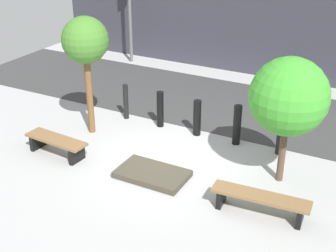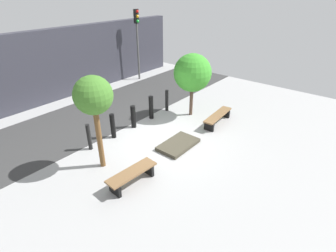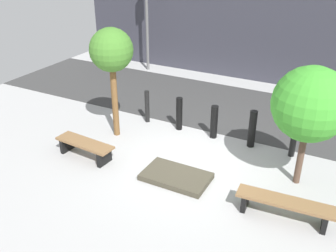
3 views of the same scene
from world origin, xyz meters
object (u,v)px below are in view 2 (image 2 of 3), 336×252
at_px(bollard_left, 113,126).
at_px(bollard_center, 133,117).
at_px(bench_right, 218,117).
at_px(bench_left, 132,175).
at_px(bollard_right, 151,107).
at_px(tree_behind_right_bench, 192,73).
at_px(traffic_light_mid_west, 137,33).
at_px(bollard_far_left, 89,137).
at_px(planter_bed, 178,144).
at_px(bollard_far_right, 167,100).
at_px(tree_behind_left_bench, 93,97).

height_order(bollard_left, bollard_center, bollard_left).
xyz_separation_m(bench_right, bollard_center, (-2.56, 2.58, 0.17)).
bearing_deg(bench_left, bollard_right, 39.19).
xyz_separation_m(bench_left, bench_right, (5.12, -0.00, 0.01)).
height_order(bench_left, bench_right, bench_left).
height_order(bench_right, bollard_left, bollard_left).
relative_size(tree_behind_right_bench, traffic_light_mid_west, 0.68).
xyz_separation_m(bench_left, bollard_far_left, (0.35, 2.58, 0.19)).
xyz_separation_m(tree_behind_right_bench, bollard_center, (-2.56, 1.16, -1.50)).
bearing_deg(bollard_far_left, bollard_left, 0.00).
height_order(planter_bed, bollard_far_right, bollard_far_right).
distance_m(bollard_right, bollard_far_right, 1.11).
distance_m(planter_bed, bollard_center, 2.42).
relative_size(planter_bed, bollard_center, 1.62).
bearing_deg(tree_behind_right_bench, bollard_center, 155.62).
distance_m(bench_right, bollard_right, 2.97).
height_order(planter_bed, traffic_light_mid_west, traffic_light_mid_west).
distance_m(planter_bed, bollard_right, 2.67).
xyz_separation_m(planter_bed, bollard_far_left, (-2.21, 2.38, 0.44)).
bearing_deg(tree_behind_right_bench, bollard_far_left, 166.33).
xyz_separation_m(bench_right, tree_behind_left_bench, (-5.12, 1.42, 2.15)).
bearing_deg(planter_bed, bollard_right, 65.13).
relative_size(bench_left, bollard_left, 1.66).
bearing_deg(tree_behind_left_bench, bench_right, -15.52).
relative_size(planter_bed, bollard_far_right, 1.54).
xyz_separation_m(bench_left, bollard_left, (1.46, 2.58, 0.19)).
relative_size(bollard_left, bollard_center, 1.03).
bearing_deg(bollard_far_left, traffic_light_mid_west, 32.39).
height_order(bollard_far_left, bollard_right, bollard_right).
bearing_deg(bollard_center, bench_right, -45.25).
xyz_separation_m(bench_left, planter_bed, (2.56, 0.20, -0.25)).
distance_m(tree_behind_right_bench, bollard_far_left, 5.13).
bearing_deg(tree_behind_right_bench, bollard_left, 162.43).
height_order(tree_behind_left_bench, bollard_center, tree_behind_left_bench).
relative_size(bench_right, bollard_right, 1.86).
xyz_separation_m(bench_left, tree_behind_left_bench, (0.00, 1.42, 2.15)).
height_order(bollard_center, traffic_light_mid_west, traffic_light_mid_west).
distance_m(bench_left, bollard_far_right, 5.43).
distance_m(bench_left, bench_right, 5.12).
relative_size(bollard_far_left, bollard_far_right, 0.99).
bearing_deg(bench_right, planter_bed, 171.51).
bearing_deg(traffic_light_mid_west, bench_right, -107.90).
bearing_deg(bollard_far_left, tree_behind_left_bench, -106.85).
bearing_deg(bollard_center, bollard_right, 0.00).
relative_size(bollard_far_right, traffic_light_mid_west, 0.25).
xyz_separation_m(bollard_left, traffic_light_mid_west, (5.95, 4.47, 2.34)).
bearing_deg(traffic_light_mid_west, bench_left, -136.37).
distance_m(bollard_right, traffic_light_mid_west, 6.27).
height_order(tree_behind_left_bench, bollard_left, tree_behind_left_bench).
bearing_deg(traffic_light_mid_west, tree_behind_left_bench, -142.73).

